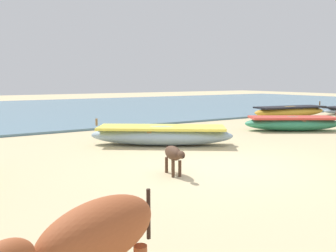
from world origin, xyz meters
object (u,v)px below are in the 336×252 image
fishing_boat_1 (290,111)px  calf_far_dark (174,154)px  fishing_boat_0 (161,135)px  fishing_boat_2 (292,123)px  cow_second_adult_rust (94,239)px

fishing_boat_1 → calf_far_dark: bearing=-141.2°
fishing_boat_0 → fishing_boat_2: bearing=-145.4°
fishing_boat_1 → cow_second_adult_rust: 16.23m
calf_far_dark → cow_second_adult_rust: bearing=-28.9°
fishing_boat_2 → cow_second_adult_rust: 11.33m
calf_far_dark → fishing_boat_0: bearing=164.7°
fishing_boat_1 → calf_far_dark: 12.15m
fishing_boat_2 → calf_far_dark: size_ratio=4.06×
fishing_boat_1 → calf_far_dark: size_ratio=5.04×
calf_far_dark → fishing_boat_1: bearing=130.9°
fishing_boat_2 → fishing_boat_0: bearing=-148.8°
fishing_boat_0 → cow_second_adult_rust: (-4.26, -6.03, 0.40)m
fishing_boat_0 → fishing_boat_1: same height
fishing_boat_0 → fishing_boat_1: bearing=-126.0°
fishing_boat_1 → calf_far_dark: (-10.65, -5.85, 0.11)m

